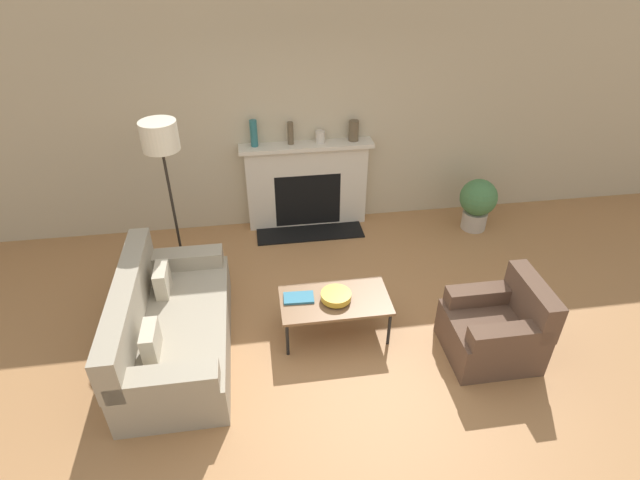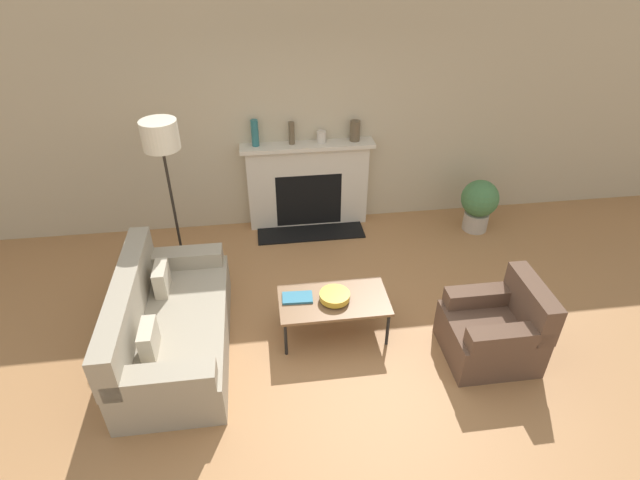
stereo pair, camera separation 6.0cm
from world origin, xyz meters
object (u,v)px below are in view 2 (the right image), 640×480
at_px(book, 297,298).
at_px(mantel_vase_left, 255,133).
at_px(armchair_near, 496,330).
at_px(fireplace, 308,186).
at_px(potted_plant, 479,203).
at_px(couch, 169,326).
at_px(bowl, 335,296).
at_px(floor_lamp, 163,150).
at_px(mantel_vase_right, 355,131).
at_px(mantel_vase_center_right, 321,137).
at_px(coffee_table, 334,302).
at_px(mantel_vase_center_left, 292,133).

bearing_deg(book, mantel_vase_left, 101.08).
bearing_deg(mantel_vase_left, armchair_near, -51.00).
bearing_deg(fireplace, potted_plant, -11.26).
xyz_separation_m(couch, bowl, (1.60, 0.04, 0.17)).
relative_size(bowl, book, 0.99).
bearing_deg(fireplace, floor_lamp, -149.27).
height_order(mantel_vase_right, potted_plant, mantel_vase_right).
relative_size(book, mantel_vase_center_right, 2.08).
bearing_deg(floor_lamp, fireplace, 30.73).
bearing_deg(bowl, fireplace, 90.53).
bearing_deg(coffee_table, bowl, -53.22).
xyz_separation_m(book, mantel_vase_center_right, (0.52, 2.07, 0.80)).
xyz_separation_m(bowl, mantel_vase_right, (0.58, 2.14, 0.82)).
xyz_separation_m(floor_lamp, mantel_vase_right, (2.17, 0.95, -0.28)).
height_order(armchair_near, potted_plant, armchair_near).
bearing_deg(floor_lamp, mantel_vase_center_left, 34.51).
xyz_separation_m(bowl, book, (-0.36, 0.07, -0.04)).
xyz_separation_m(bowl, mantel_vase_center_right, (0.16, 2.14, 0.76)).
xyz_separation_m(mantel_vase_center_left, mantel_vase_right, (0.79, 0.00, -0.01)).
bearing_deg(potted_plant, bowl, -142.29).
distance_m(armchair_near, bowl, 1.55).
relative_size(couch, bowl, 6.26).
relative_size(armchair_near, mantel_vase_center_left, 2.94).
height_order(coffee_table, floor_lamp, floor_lamp).
bearing_deg(armchair_near, mantel_vase_center_right, -153.48).
distance_m(coffee_table, bowl, 0.08).
distance_m(fireplace, mantel_vase_center_right, 0.69).
xyz_separation_m(couch, mantel_vase_center_right, (1.75, 2.17, 0.93)).
height_order(book, mantel_vase_right, mantel_vase_right).
height_order(armchair_near, bowl, armchair_near).
distance_m(armchair_near, floor_lamp, 3.71).
bearing_deg(book, potted_plant, 35.30).
distance_m(armchair_near, mantel_vase_center_left, 3.27).
bearing_deg(book, bowl, -8.29).
bearing_deg(floor_lamp, coffee_table, -36.70).
height_order(mantel_vase_center_right, mantel_vase_right, mantel_vase_right).
bearing_deg(mantel_vase_left, mantel_vase_right, 0.00).
relative_size(armchair_near, mantel_vase_right, 3.22).
height_order(book, floor_lamp, floor_lamp).
bearing_deg(mantel_vase_right, potted_plant, -15.78).
bearing_deg(coffee_table, fireplace, 90.32).
xyz_separation_m(armchair_near, mantel_vase_left, (-2.12, 2.62, 1.03)).
relative_size(couch, mantel_vase_center_right, 12.86).
relative_size(floor_lamp, mantel_vase_left, 5.74).
bearing_deg(floor_lamp, mantel_vase_left, 45.47).
bearing_deg(book, mantel_vase_center_right, 78.84).
distance_m(coffee_table, book, 0.36).
relative_size(bowl, potted_plant, 0.42).
bearing_deg(bowl, couch, -178.71).
bearing_deg(bowl, floor_lamp, 143.20).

